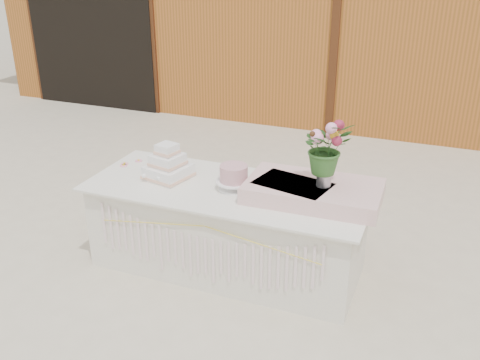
% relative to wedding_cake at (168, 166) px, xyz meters
% --- Properties ---
extents(ground, '(80.00, 80.00, 0.00)m').
position_rel_wedding_cake_xyz_m(ground, '(0.56, -0.01, -0.88)').
color(ground, beige).
rests_on(ground, ground).
extents(barn, '(12.60, 4.60, 3.30)m').
position_rel_wedding_cake_xyz_m(barn, '(0.55, 5.98, 0.80)').
color(barn, '#A95A23').
rests_on(barn, ground).
extents(cake_table, '(2.40, 1.00, 0.77)m').
position_rel_wedding_cake_xyz_m(cake_table, '(0.56, -0.02, -0.49)').
color(cake_table, silver).
rests_on(cake_table, ground).
extents(wedding_cake, '(0.42, 0.42, 0.31)m').
position_rel_wedding_cake_xyz_m(wedding_cake, '(0.00, 0.00, 0.00)').
color(wedding_cake, white).
rests_on(wedding_cake, cake_table).
extents(pink_cake_stand, '(0.30, 0.30, 0.21)m').
position_rel_wedding_cake_xyz_m(pink_cake_stand, '(0.62, -0.01, 0.01)').
color(pink_cake_stand, white).
rests_on(pink_cake_stand, cake_table).
extents(satin_runner, '(1.08, 0.64, 0.13)m').
position_rel_wedding_cake_xyz_m(satin_runner, '(1.29, 0.05, -0.04)').
color(satin_runner, beige).
rests_on(satin_runner, cake_table).
extents(flower_vase, '(0.12, 0.12, 0.16)m').
position_rel_wedding_cake_xyz_m(flower_vase, '(1.37, 0.04, 0.11)').
color(flower_vase, '#A1A2A6').
rests_on(flower_vase, satin_runner).
extents(bouquet, '(0.50, 0.50, 0.42)m').
position_rel_wedding_cake_xyz_m(bouquet, '(1.37, 0.04, 0.40)').
color(bouquet, '#2E5E25').
rests_on(bouquet, flower_vase).
extents(loose_flowers, '(0.23, 0.36, 0.02)m').
position_rel_wedding_cake_xyz_m(loose_flowers, '(-0.47, 0.13, -0.10)').
color(loose_flowers, pink).
rests_on(loose_flowers, cake_table).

